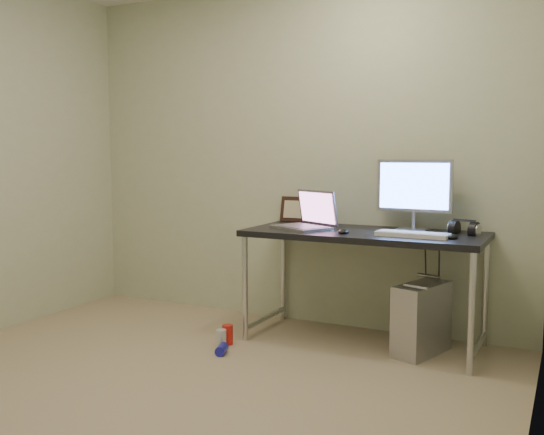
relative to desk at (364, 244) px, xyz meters
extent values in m
plane|color=tan|center=(-0.67, -1.41, -0.67)|extent=(3.50, 3.50, 0.00)
cube|color=beige|center=(-0.67, 0.34, 0.58)|extent=(3.50, 0.02, 2.50)
cube|color=beige|center=(1.08, -1.41, 0.58)|extent=(0.02, 3.50, 2.50)
cube|color=black|center=(0.00, 0.00, 0.06)|extent=(1.54, 0.67, 0.04)
cylinder|color=silver|center=(-0.73, -0.30, -0.31)|extent=(0.04, 0.04, 0.71)
cylinder|color=silver|center=(-0.73, 0.30, -0.31)|extent=(0.04, 0.04, 0.71)
cylinder|color=silver|center=(0.73, -0.30, -0.31)|extent=(0.04, 0.04, 0.71)
cylinder|color=silver|center=(0.73, 0.30, -0.31)|extent=(0.04, 0.04, 0.71)
cylinder|color=silver|center=(-0.73, 0.00, -0.59)|extent=(0.04, 0.59, 0.04)
cylinder|color=silver|center=(0.73, 0.00, -0.59)|extent=(0.04, 0.59, 0.04)
cube|color=#A9A9AE|center=(0.40, -0.04, -0.45)|extent=(0.31, 0.47, 0.45)
cylinder|color=#A6A5AC|center=(0.40, -0.22, -0.20)|extent=(0.16, 0.07, 0.02)
cylinder|color=#A6A5AC|center=(0.40, 0.13, -0.20)|extent=(0.16, 0.07, 0.02)
cylinder|color=black|center=(0.35, 0.29, -0.27)|extent=(0.01, 0.16, 0.69)
cylinder|color=black|center=(0.44, 0.27, -0.29)|extent=(0.02, 0.11, 0.71)
cylinder|color=red|center=(-0.79, -0.43, -0.60)|extent=(0.08, 0.08, 0.13)
cylinder|color=silver|center=(-0.79, -0.51, -0.61)|extent=(0.07, 0.07, 0.12)
cylinder|color=#1D1DB1|center=(-0.72, -0.62, -0.64)|extent=(0.09, 0.13, 0.06)
cube|color=#A6A5AC|center=(-0.42, -0.08, 0.09)|extent=(0.45, 0.40, 0.02)
cube|color=slate|center=(-0.42, -0.08, 0.10)|extent=(0.39, 0.34, 0.00)
cube|color=gray|center=(-0.35, 0.05, 0.22)|extent=(0.35, 0.21, 0.24)
cube|color=#784468|center=(-0.35, 0.04, 0.22)|extent=(0.32, 0.19, 0.21)
cube|color=#A6A5AC|center=(0.28, 0.18, 0.09)|extent=(0.20, 0.15, 0.01)
cylinder|color=#A6A5AC|center=(0.28, 0.20, 0.15)|extent=(0.03, 0.03, 0.11)
cube|color=#A6A5AC|center=(0.28, 0.19, 0.38)|extent=(0.50, 0.05, 0.34)
cube|color=#537FF7|center=(0.28, 0.17, 0.38)|extent=(0.45, 0.02, 0.30)
cube|color=white|center=(0.34, -0.12, 0.09)|extent=(0.45, 0.17, 0.03)
ellipsoid|color=black|center=(0.58, -0.10, 0.10)|extent=(0.07, 0.11, 0.04)
ellipsoid|color=black|center=(-0.09, -0.15, 0.10)|extent=(0.08, 0.12, 0.04)
cylinder|color=black|center=(0.54, 0.13, 0.11)|extent=(0.07, 0.12, 0.11)
cylinder|color=black|center=(0.67, 0.13, 0.11)|extent=(0.07, 0.12, 0.11)
cube|color=black|center=(0.61, 0.13, 0.17)|extent=(0.14, 0.05, 0.01)
cube|color=black|center=(-0.64, 0.31, 0.17)|extent=(0.23, 0.07, 0.19)
cylinder|color=silver|center=(-0.42, 0.26, 0.13)|extent=(0.01, 0.01, 0.09)
cylinder|color=white|center=(-0.42, 0.26, 0.18)|extent=(0.05, 0.04, 0.04)
camera|label=1|loc=(1.21, -3.78, 0.58)|focal=40.00mm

